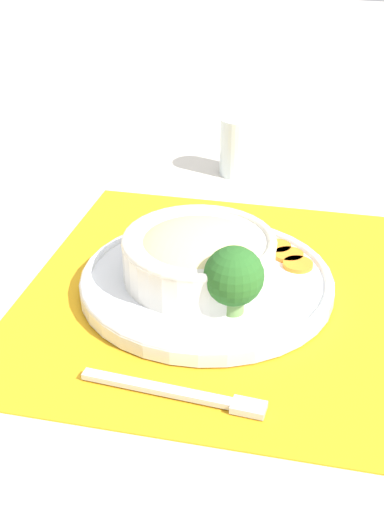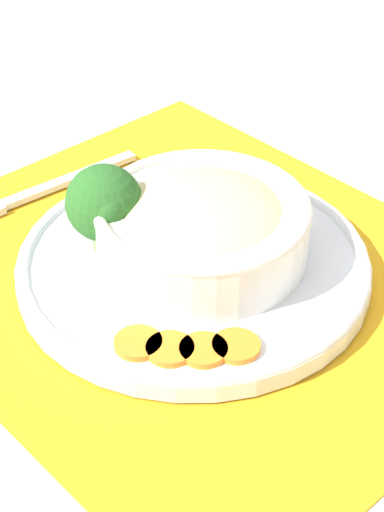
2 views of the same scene
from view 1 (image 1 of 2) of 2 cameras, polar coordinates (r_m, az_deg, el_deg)
name	(u,v)px [view 1 (image 1 of 2)]	position (r m, az deg, el deg)	size (l,w,h in m)	color
ground_plane	(207,292)	(0.85, 1.17, -2.89)	(4.00, 4.00, 0.00)	beige
placemat	(207,290)	(0.84, 1.17, -2.77)	(0.52, 0.45, 0.00)	orange
plate	(207,281)	(0.84, 1.18, -2.00)	(0.30, 0.30, 0.02)	silver
bowl	(198,255)	(0.82, 0.49, 0.09)	(0.18, 0.18, 0.06)	silver
broccoli_floret	(234,276)	(0.75, 3.39, -1.64)	(0.07, 0.07, 0.08)	#759E51
carrot_slice_near	(298,265)	(0.86, 8.47, -0.68)	(0.04, 0.04, 0.01)	orange
carrot_slice_middle	(289,255)	(0.88, 7.76, 0.08)	(0.04, 0.04, 0.01)	orange
carrot_slice_far	(277,247)	(0.90, 6.78, 0.73)	(0.04, 0.04, 0.01)	orange
carrot_slice_extra	(262,240)	(0.91, 5.61, 1.26)	(0.04, 0.04, 0.01)	orange
water_glass	(239,149)	(1.15, 3.75, 8.51)	(0.06, 0.06, 0.09)	silver
fork	(191,395)	(0.69, -0.11, -11.09)	(0.02, 0.18, 0.01)	silver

